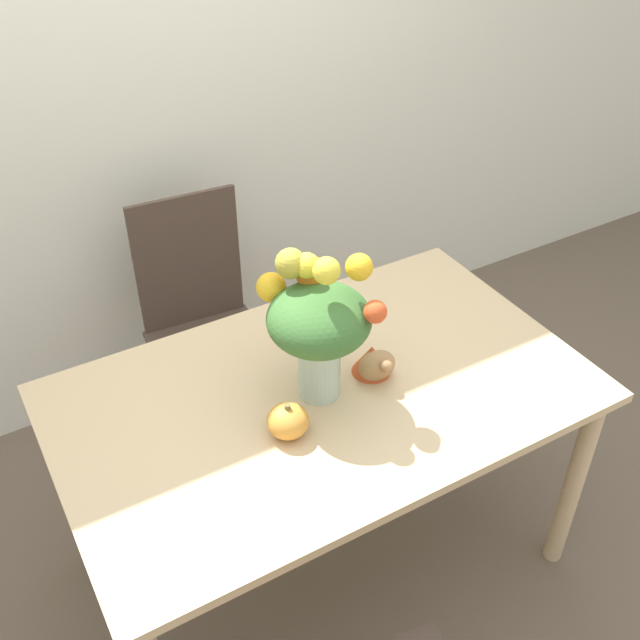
% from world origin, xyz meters
% --- Properties ---
extents(ground_plane, '(12.00, 12.00, 0.00)m').
position_xyz_m(ground_plane, '(0.00, 0.00, 0.00)').
color(ground_plane, brown).
extents(wall_back, '(8.00, 0.06, 2.70)m').
position_xyz_m(wall_back, '(0.00, 1.18, 1.35)').
color(wall_back, silver).
rests_on(wall_back, ground_plane).
extents(dining_table, '(1.50, 0.91, 0.78)m').
position_xyz_m(dining_table, '(0.00, 0.00, 0.68)').
color(dining_table, '#D1B284').
rests_on(dining_table, ground_plane).
extents(flower_vase, '(0.28, 0.33, 0.46)m').
position_xyz_m(flower_vase, '(-0.01, 0.00, 1.02)').
color(flower_vase, '#B2CCBC').
rests_on(flower_vase, dining_table).
extents(pumpkin, '(0.11, 0.11, 0.10)m').
position_xyz_m(pumpkin, '(-0.17, -0.10, 0.82)').
color(pumpkin, gold).
rests_on(pumpkin, dining_table).
extents(turkey_figurine, '(0.11, 0.15, 0.09)m').
position_xyz_m(turkey_figurine, '(0.16, -0.01, 0.82)').
color(turkey_figurine, '#A87A4C').
rests_on(turkey_figurine, dining_table).
extents(dining_chair_near_window, '(0.45, 0.45, 0.98)m').
position_xyz_m(dining_chair_near_window, '(-0.06, 0.80, 0.50)').
color(dining_chair_near_window, '#47382D').
rests_on(dining_chair_near_window, ground_plane).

